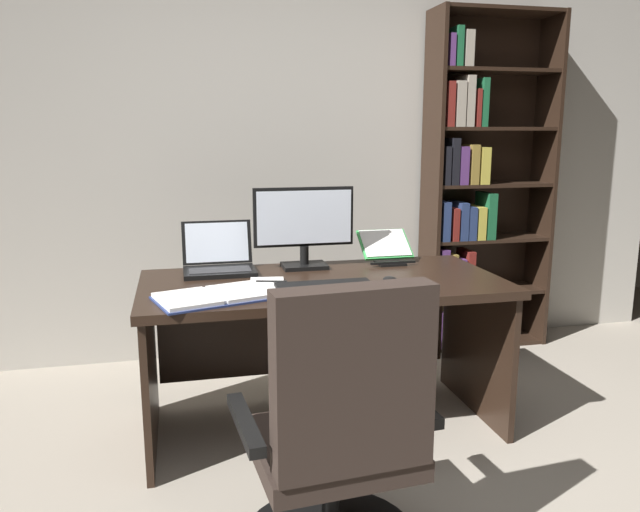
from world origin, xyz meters
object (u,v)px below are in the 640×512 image
object	(u,v)px
office_chair	(339,452)
computer_mouse	(390,281)
reading_stand_with_book	(386,248)
notepad	(267,283)
keyboard	(325,287)
monitor	(304,227)
pen	(272,281)
bookshelf	(474,194)
open_binder	(214,296)
desk	(319,315)
laptop	(219,261)

from	to	relation	value
office_chair	computer_mouse	distance (m)	0.98
reading_stand_with_book	notepad	bearing A→B (deg)	-152.78
keyboard	monitor	bearing A→B (deg)	90.00
monitor	pen	distance (m)	0.42
office_chair	keyboard	xyz separation A→B (m)	(0.14, 0.80, 0.32)
bookshelf	monitor	distance (m)	1.41
computer_mouse	open_binder	size ratio (longest dim) A/B	0.20
desk	open_binder	distance (m)	0.62
keyboard	computer_mouse	xyz separation A→B (m)	(0.30, 0.00, 0.01)
desk	keyboard	size ratio (longest dim) A/B	3.93
office_chair	notepad	size ratio (longest dim) A/B	4.63
monitor	reading_stand_with_book	world-z (taller)	monitor
laptop	notepad	size ratio (longest dim) A/B	1.62
computer_mouse	keyboard	bearing A→B (deg)	180.00
reading_stand_with_book	laptop	bearing A→B (deg)	-177.31
bookshelf	office_chair	bearing A→B (deg)	-126.11
notepad	pen	distance (m)	0.02
keyboard	open_binder	size ratio (longest dim) A/B	0.80
office_chair	computer_mouse	xyz separation A→B (m)	(0.44, 0.80, 0.33)
keyboard	computer_mouse	distance (m)	0.30
laptop	keyboard	xyz separation A→B (m)	(0.42, -0.45, -0.04)
desk	pen	xyz separation A→B (m)	(-0.24, -0.11, 0.21)
desk	monitor	world-z (taller)	monitor
desk	keyboard	distance (m)	0.32
bookshelf	keyboard	world-z (taller)	bookshelf
desk	laptop	xyz separation A→B (m)	(-0.45, 0.20, 0.24)
computer_mouse	pen	distance (m)	0.53
computer_mouse	reading_stand_with_book	size ratio (longest dim) A/B	0.39
reading_stand_with_book	notepad	world-z (taller)	reading_stand_with_book
monitor	notepad	xyz separation A→B (m)	(-0.23, -0.30, -0.20)
laptop	open_binder	distance (m)	0.50
computer_mouse	laptop	bearing A→B (deg)	148.30
desk	open_binder	size ratio (longest dim) A/B	3.15
computer_mouse	reading_stand_with_book	bearing A→B (deg)	73.37
laptop	open_binder	xyz separation A→B (m)	(-0.05, -0.50, -0.04)
laptop	computer_mouse	xyz separation A→B (m)	(0.72, -0.45, -0.03)
keyboard	open_binder	bearing A→B (deg)	-173.98
office_chair	keyboard	world-z (taller)	office_chair
desk	bookshelf	world-z (taller)	bookshelf
laptop	open_binder	size ratio (longest dim) A/B	0.65
office_chair	reading_stand_with_book	xyz separation A→B (m)	(0.59, 1.29, 0.39)
desk	notepad	xyz separation A→B (m)	(-0.26, -0.11, 0.20)
computer_mouse	open_binder	world-z (taller)	computer_mouse
pen	desk	bearing A→B (deg)	23.98
bookshelf	notepad	distance (m)	1.78
office_chair	open_binder	size ratio (longest dim) A/B	1.86
monitor	pen	size ratio (longest dim) A/B	3.58
office_chair	monitor	world-z (taller)	monitor
bookshelf	computer_mouse	distance (m)	1.47
laptop	keyboard	size ratio (longest dim) A/B	0.81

